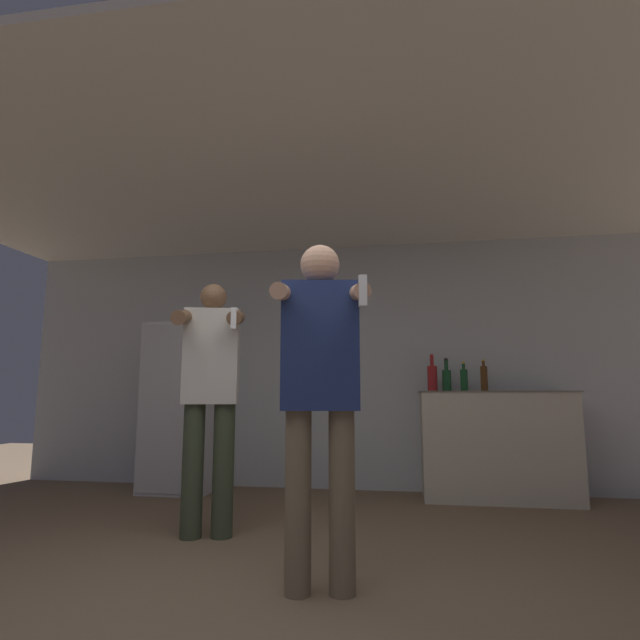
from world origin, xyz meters
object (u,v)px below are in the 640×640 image
(bottle_red_label, at_px, (464,379))
(bottle_clear_vodka, at_px, (484,377))
(bottle_dark_rum, at_px, (447,378))
(person_woman_foreground, at_px, (320,382))
(refrigerator, at_px, (185,406))
(bottle_brown_liquor, at_px, (432,377))
(person_man_side, at_px, (210,391))

(bottle_red_label, bearing_deg, bottle_clear_vodka, 0.00)
(bottle_clear_vodka, xyz_separation_m, bottle_dark_rum, (-0.35, 0.00, -0.01))
(bottle_red_label, height_order, person_woman_foreground, person_woman_foreground)
(bottle_clear_vodka, relative_size, person_woman_foreground, 0.17)
(refrigerator, xyz_separation_m, person_woman_foreground, (1.81, -2.36, 0.18))
(bottle_dark_rum, bearing_deg, refrigerator, -178.31)
(bottle_clear_vodka, bearing_deg, bottle_red_label, 180.00)
(refrigerator, bearing_deg, bottle_dark_rum, 1.69)
(bottle_brown_liquor, bearing_deg, bottle_red_label, 0.00)
(bottle_red_label, relative_size, person_man_side, 0.16)
(bottle_clear_vodka, bearing_deg, person_man_side, -142.47)
(bottle_brown_liquor, bearing_deg, person_woman_foreground, -105.96)
(person_woman_foreground, relative_size, person_man_side, 1.00)
(bottle_dark_rum, bearing_deg, person_man_side, -137.37)
(bottle_brown_liquor, distance_m, person_man_side, 2.29)
(bottle_dark_rum, xyz_separation_m, person_man_side, (-1.75, -1.61, -0.13))
(bottle_dark_rum, bearing_deg, bottle_brown_liquor, -180.00)
(bottle_red_label, distance_m, person_man_side, 2.51)
(refrigerator, height_order, person_man_side, person_man_side)
(bottle_dark_rum, relative_size, bottle_brown_liquor, 0.89)
(refrigerator, bearing_deg, bottle_brown_liquor, 1.78)
(bottle_red_label, xyz_separation_m, bottle_brown_liquor, (-0.30, -0.00, 0.02))
(bottle_dark_rum, xyz_separation_m, bottle_brown_liquor, (-0.13, -0.00, 0.01))
(bottle_clear_vodka, relative_size, bottle_red_label, 1.07)
(bottle_brown_liquor, xyz_separation_m, person_woman_foreground, (-0.70, -2.44, -0.10))
(refrigerator, distance_m, bottle_red_label, 2.82)
(refrigerator, bearing_deg, bottle_clear_vodka, 1.49)
(person_woman_foreground, bearing_deg, bottle_clear_vodka, 64.19)
(bottle_brown_liquor, relative_size, person_woman_foreground, 0.20)
(person_woman_foreground, distance_m, person_man_side, 1.24)
(refrigerator, bearing_deg, bottle_red_label, 1.59)
(bottle_brown_liquor, distance_m, person_woman_foreground, 2.54)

